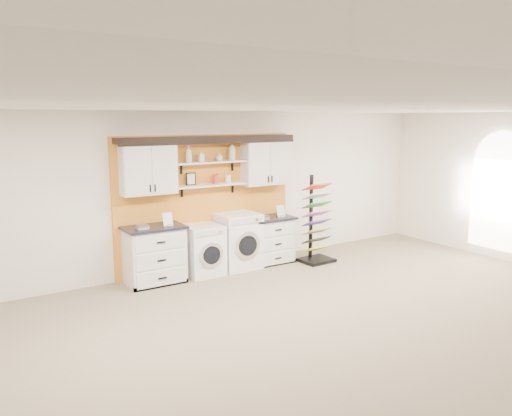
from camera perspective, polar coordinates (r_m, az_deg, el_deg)
floor at (r=6.18m, az=12.04°, el=-15.68°), size 10.00×10.00×0.00m
ceiling at (r=5.57m, az=13.12°, el=11.23°), size 10.00×10.00×0.00m
wall_back at (r=8.95m, az=-5.79°, el=1.94°), size 10.00×0.00×10.00m
accent_panel at (r=8.95m, az=-5.67°, el=0.65°), size 3.40×0.07×2.40m
upper_cabinet_left at (r=8.26m, az=-12.24°, el=4.43°), size 0.90×0.35×0.84m
upper_cabinet_right at (r=9.28m, az=1.01°, el=5.27°), size 0.90×0.35×0.84m
shelf_lower at (r=8.75m, az=-5.22°, el=2.63°), size 1.32×0.28×0.03m
shelf_upper at (r=8.71m, az=-5.26°, el=5.24°), size 1.32×0.28×0.03m
crown_molding at (r=8.70m, az=-5.34°, el=7.86°), size 3.30×0.41×0.13m
window_arched at (r=10.50m, az=26.05°, el=2.09°), size 0.06×1.10×2.25m
picture_frame at (r=8.63m, az=-7.45°, el=3.31°), size 0.18×0.02×0.22m
canister_red at (r=8.79m, az=-4.65°, el=3.29°), size 0.11×0.11×0.16m
canister_cream at (r=8.91m, az=-3.22°, el=3.34°), size 0.10×0.10×0.14m
base_cabinet_left at (r=8.37m, az=-11.52°, el=-5.25°), size 0.98×0.66×0.95m
base_cabinet_right at (r=9.39m, az=1.49°, el=-3.63°), size 0.88×0.66×0.87m
washer at (r=8.71m, az=-6.12°, el=-4.78°), size 0.62×0.71×0.87m
dryer at (r=9.02m, az=-2.08°, el=-3.77°), size 0.72×0.71×1.00m
sample_rack at (r=9.47m, az=6.86°, el=-3.01°), size 0.61×0.52×1.64m
soap_bottle_a at (r=8.52m, az=-7.71°, el=6.13°), size 0.11×0.11×0.28m
soap_bottle_b at (r=8.62m, az=-6.30°, el=5.92°), size 0.09×0.09×0.19m
soap_bottle_c at (r=8.78m, az=-4.23°, el=5.87°), size 0.16×0.16×0.15m
soap_bottle_d at (r=8.90m, az=-2.76°, el=6.54°), size 0.17×0.17×0.33m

